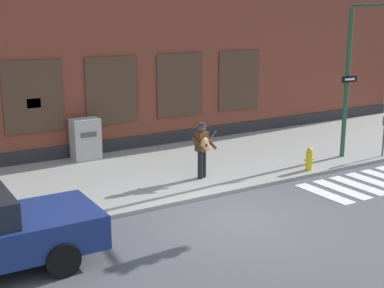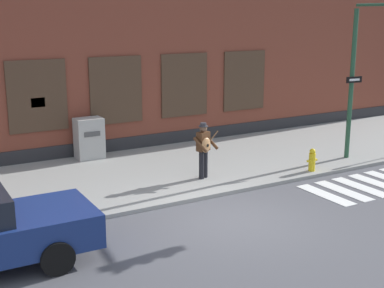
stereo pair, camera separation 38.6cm
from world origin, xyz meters
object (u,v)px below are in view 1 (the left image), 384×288
object	(u,v)px
busker	(202,147)
traffic_light	(376,54)
utility_box	(85,139)
fire_hydrant	(309,159)

from	to	relation	value
busker	traffic_light	bearing A→B (deg)	-16.82
traffic_light	busker	bearing A→B (deg)	163.18
traffic_light	utility_box	world-z (taller)	traffic_light
utility_box	busker	bearing A→B (deg)	-60.88
busker	traffic_light	xyz separation A→B (m)	(5.18, -1.57, 2.55)
fire_hydrant	busker	bearing A→B (deg)	162.71
busker	utility_box	size ratio (longest dim) A/B	1.22
utility_box	fire_hydrant	bearing A→B (deg)	-41.93
utility_box	fire_hydrant	size ratio (longest dim) A/B	1.92
fire_hydrant	traffic_light	bearing A→B (deg)	-16.03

